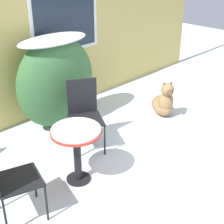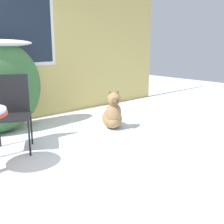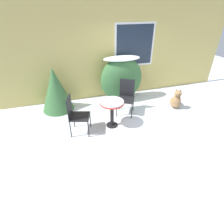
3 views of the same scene
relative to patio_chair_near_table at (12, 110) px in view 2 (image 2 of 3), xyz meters
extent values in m
plane|color=silver|center=(0.28, -0.87, -0.55)|extent=(16.00, 16.00, 0.00)
cube|color=silver|center=(0.75, 1.28, 1.14)|extent=(1.39, 0.04, 1.36)
cube|color=#1E2838|center=(0.75, 1.27, 1.14)|extent=(1.27, 0.01, 1.24)
cube|color=black|center=(-0.05, -0.08, -0.08)|extent=(0.64, 0.64, 0.02)
cube|color=black|center=(0.07, 0.12, 0.19)|extent=(0.38, 0.23, 0.53)
cylinder|color=black|center=(0.04, -0.37, -0.32)|extent=(0.02, 0.02, 0.46)
cylinder|color=black|center=(0.25, 0.00, -0.32)|extent=(0.02, 0.02, 0.46)
ellipsoid|color=#937047|center=(1.65, -0.16, -0.39)|extent=(0.57, 0.63, 0.32)
ellipsoid|color=#937047|center=(1.56, -0.29, -0.25)|extent=(0.34, 0.33, 0.35)
sphere|color=#937047|center=(1.54, -0.32, -0.01)|extent=(0.22, 0.22, 0.22)
cone|color=brown|center=(1.46, -0.44, -0.03)|extent=(0.14, 0.13, 0.12)
ellipsoid|color=brown|center=(1.50, -0.27, 0.07)|extent=(0.06, 0.05, 0.10)
ellipsoid|color=brown|center=(1.60, -0.34, 0.07)|extent=(0.06, 0.05, 0.10)
ellipsoid|color=#937047|center=(1.78, 0.05, -0.48)|extent=(0.19, 0.24, 0.06)
camera|label=1|loc=(-2.82, -3.34, 2.17)|focal=55.00mm
camera|label=2|loc=(-1.44, -3.59, 0.87)|focal=45.00mm
camera|label=3|loc=(-1.77, -4.26, 2.24)|focal=28.00mm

